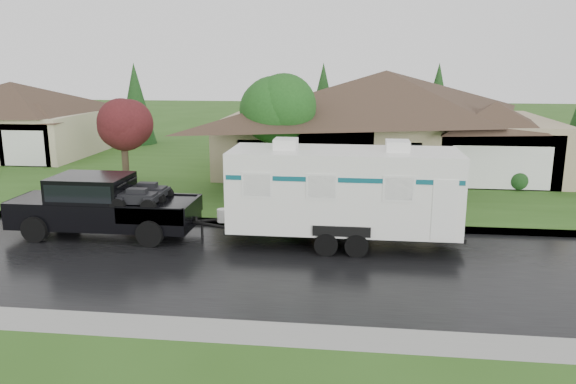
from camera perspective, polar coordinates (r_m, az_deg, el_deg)
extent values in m
plane|color=#2E541A|center=(19.63, 5.46, -5.53)|extent=(140.00, 140.00, 0.00)
cube|color=black|center=(17.75, 5.28, -7.58)|extent=(140.00, 8.00, 0.01)
cube|color=gray|center=(21.75, 5.63, -3.44)|extent=(140.00, 0.50, 0.15)
cube|color=#2E541A|center=(34.16, 6.16, 2.67)|extent=(140.00, 26.00, 0.15)
cube|color=tan|center=(32.96, 9.69, 4.94)|extent=(18.00, 10.00, 3.00)
pyramid|color=#35281C|center=(32.64, 9.98, 12.08)|extent=(19.44, 10.80, 2.60)
cube|color=tan|center=(30.79, 20.03, 3.47)|extent=(5.76, 4.00, 2.70)
cube|color=#BDB08C|center=(41.47, -25.93, 5.34)|extent=(10.00, 8.00, 2.80)
pyramid|color=#35281C|center=(41.22, -26.41, 10.01)|extent=(10.80, 8.64, 2.00)
cube|color=#BDB08C|center=(38.23, -23.71, 4.78)|extent=(3.20, 4.00, 2.52)
cylinder|color=#382B1E|center=(27.17, -1.07, 2.70)|extent=(0.38, 0.38, 2.35)
sphere|color=#235E1E|center=(26.82, -1.10, 8.12)|extent=(3.25, 3.25, 3.25)
cylinder|color=#382B1E|center=(29.50, -16.17, 2.54)|extent=(0.34, 0.34, 1.87)
sphere|color=#51191C|center=(29.21, -16.42, 6.49)|extent=(2.59, 2.59, 2.59)
sphere|color=#143814|center=(28.84, -2.57, 1.93)|extent=(1.00, 1.00, 1.00)
sphere|color=#143814|center=(28.50, 3.70, 1.78)|extent=(1.00, 1.00, 1.00)
sphere|color=#143814|center=(28.50, 10.03, 1.61)|extent=(1.00, 1.00, 1.00)
sphere|color=#143814|center=(28.85, 16.29, 1.41)|extent=(1.00, 1.00, 1.00)
sphere|color=#143814|center=(29.54, 22.32, 1.21)|extent=(1.00, 1.00, 1.00)
cube|color=black|center=(21.66, -18.12, -1.95)|extent=(6.66, 2.22, 0.95)
cube|color=black|center=(22.72, -23.77, -0.96)|extent=(1.78, 2.17, 0.39)
cube|color=black|center=(21.65, -19.35, 0.28)|extent=(2.66, 2.09, 1.00)
cube|color=black|center=(21.64, -19.36, 0.42)|extent=(2.44, 2.13, 0.61)
cube|color=black|center=(20.80, -12.88, -1.60)|extent=(2.44, 2.11, 0.07)
cylinder|color=black|center=(21.82, -24.28, -3.46)|extent=(0.93, 0.36, 0.93)
cylinder|color=black|center=(23.63, -21.60, -1.99)|extent=(0.93, 0.36, 0.93)
cylinder|color=black|center=(19.99, -13.83, -4.11)|extent=(0.93, 0.36, 0.93)
cylinder|color=black|center=(21.95, -11.85, -2.45)|extent=(0.93, 0.36, 0.93)
cube|color=white|center=(19.39, 5.64, 0.29)|extent=(7.77, 2.66, 2.72)
cube|color=black|center=(19.79, 5.54, -4.02)|extent=(8.22, 1.33, 0.16)
cube|color=#0C4E5A|center=(19.27, 5.68, 2.02)|extent=(7.62, 2.68, 0.16)
cube|color=white|center=(19.25, -0.23, 4.92)|extent=(0.78, 0.89, 0.36)
cube|color=white|center=(19.16, 11.08, 4.63)|extent=(0.78, 0.89, 0.36)
cylinder|color=black|center=(18.58, 3.88, -5.33)|extent=(0.78, 0.27, 0.78)
cylinder|color=black|center=(21.08, 4.27, -3.08)|extent=(0.78, 0.27, 0.78)
cylinder|color=black|center=(18.56, 6.98, -5.42)|extent=(0.78, 0.27, 0.78)
cylinder|color=black|center=(21.06, 6.99, -3.15)|extent=(0.78, 0.27, 0.78)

